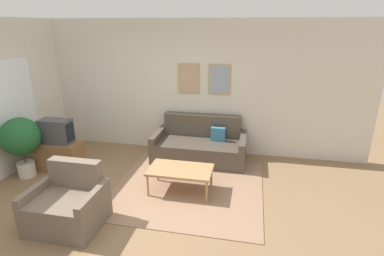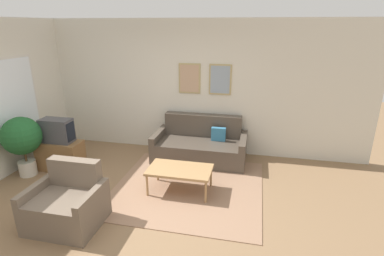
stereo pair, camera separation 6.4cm
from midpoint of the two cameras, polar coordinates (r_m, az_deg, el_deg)
name	(u,v)px [view 2 (the right image)]	position (r m, az deg, el deg)	size (l,w,h in m)	color
ground_plane	(123,213)	(4.60, -12.66, -15.49)	(16.00, 16.00, 0.00)	#846647
area_rug	(188,187)	(5.09, -0.36, -11.23)	(2.41, 2.33, 0.01)	#937056
wall_back	(170,87)	(6.28, -3.87, 7.83)	(8.00, 0.09, 2.70)	beige
couch	(200,145)	(6.00, 1.91, -3.35)	(1.81, 0.90, 0.85)	#4C4238
coffee_table	(180,171)	(4.82, -1.95, -8.12)	(1.01, 0.59, 0.41)	#A87F51
tv_stand	(61,155)	(6.09, -23.46, -4.80)	(0.81, 0.40, 0.55)	brown
tv	(57,131)	(5.92, -24.05, -0.45)	(0.57, 0.28, 0.43)	#424247
armchair	(67,205)	(4.47, -22.29, -13.36)	(0.92, 0.76, 0.83)	#6B5B4C
potted_plant_tall	(22,138)	(5.97, -29.40, -1.71)	(0.67, 0.67, 1.08)	beige
potted_plant_by_window	(49,140)	(6.48, -25.35, -2.11)	(0.43, 0.43, 0.68)	#935638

